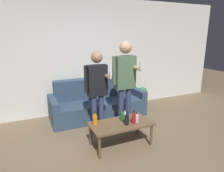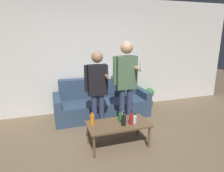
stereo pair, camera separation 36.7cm
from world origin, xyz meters
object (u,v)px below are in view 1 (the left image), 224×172
Objects in this scene: couch at (97,103)px; person_standing_left at (97,86)px; person_standing_right at (125,78)px; bottle_orange at (134,118)px; coffee_table at (121,125)px.

person_standing_left reaches higher than couch.
person_standing_right is (0.56, -0.04, 0.11)m from person_standing_left.
bottle_orange is at bearing -60.26° from person_standing_left.
coffee_table is 0.95m from person_standing_right.
coffee_table is at bearing 151.61° from bottle_orange.
coffee_table is at bearing -70.81° from person_standing_left.
bottle_orange reaches higher than coffee_table.
coffee_table is at bearing -93.21° from couch.
coffee_table is at bearing -122.64° from person_standing_right.
couch is 1.51m from bottle_orange.
bottle_orange is 0.13× the size of person_standing_right.
person_standing_left is at bearing 119.74° from bottle_orange.
person_standing_left is (-0.40, 0.69, 0.44)m from bottle_orange.
couch is 1.07m from person_standing_left.
bottle_orange is at bearing -28.39° from coffee_table.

